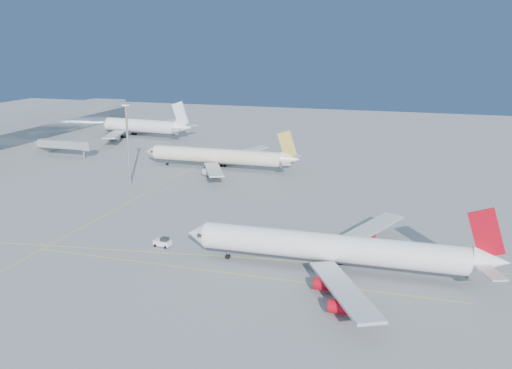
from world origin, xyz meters
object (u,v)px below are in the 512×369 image
at_px(airliner_virgin, 338,249).
at_px(pushback_tug, 163,242).
at_px(airliner_third, 129,125).
at_px(light_mast, 127,137).
at_px(airliner_etihad, 220,156).

height_order(airliner_virgin, pushback_tug, airliner_virgin).
distance_m(airliner_third, pushback_tug, 148.50).
height_order(airliner_virgin, airliner_third, airliner_third).
xyz_separation_m(airliner_virgin, light_mast, (-74.02, 49.08, 10.51)).
distance_m(airliner_virgin, airliner_third, 174.49).
distance_m(pushback_tug, light_mast, 59.75).
bearing_deg(pushback_tug, airliner_third, 128.57).
xyz_separation_m(airliner_etihad, airliner_third, (-64.21, 50.36, 0.74)).
relative_size(airliner_etihad, light_mast, 2.24).
bearing_deg(airliner_virgin, airliner_etihad, 124.21).
relative_size(airliner_etihad, pushback_tug, 14.49).
distance_m(airliner_etihad, light_mast, 36.44).
relative_size(pushback_tug, light_mast, 0.15).
xyz_separation_m(airliner_virgin, airliner_etihad, (-54.24, 77.77, -0.16)).
xyz_separation_m(pushback_tug, light_mast, (-34.40, 46.72, 14.29)).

